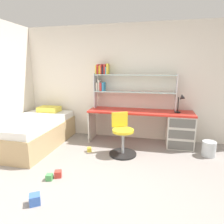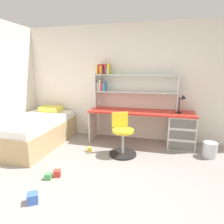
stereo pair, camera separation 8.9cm
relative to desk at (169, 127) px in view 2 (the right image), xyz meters
name	(u,v)px [view 2 (the right image)]	position (x,y,z in m)	size (l,w,h in m)	color
ground_plane	(97,209)	(-0.86, -2.19, -0.42)	(5.96, 6.00, 0.02)	gray
room_shell	(52,87)	(-2.12, -0.93, 0.87)	(5.96, 6.00, 2.56)	silver
desk	(169,127)	(0.00, 0.00, 0.00)	(2.21, 0.57, 0.72)	red
bookshelf_hutch	(123,83)	(-1.02, 0.17, 0.89)	(1.79, 0.22, 0.99)	silver
desk_lamp	(183,101)	(0.23, -0.03, 0.57)	(0.20, 0.17, 0.38)	black
swivel_chair	(122,139)	(-0.86, -0.66, -0.10)	(0.52, 0.52, 0.79)	black
bed_platform	(35,131)	(-2.77, -0.63, -0.11)	(1.09, 1.86, 0.71)	tan
waste_bin	(210,150)	(0.73, -0.38, -0.27)	(0.25, 0.25, 0.28)	silver
toy_block_blue_0	(33,198)	(-1.65, -2.30, -0.35)	(0.12, 0.12, 0.12)	#3860B7
toy_block_green_1	(48,176)	(-1.75, -1.79, -0.37)	(0.09, 0.09, 0.09)	#479E51
toy_block_red_2	(57,173)	(-1.66, -1.69, -0.36)	(0.10, 0.10, 0.10)	red
toy_block_yellow_3	(89,149)	(-1.52, -0.70, -0.37)	(0.09, 0.09, 0.09)	gold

